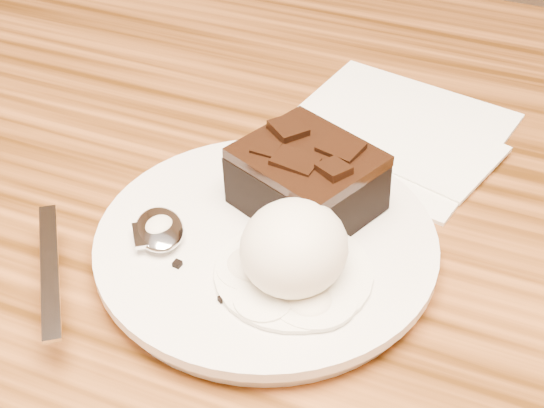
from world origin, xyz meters
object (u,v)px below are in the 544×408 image
at_px(brownie, 307,183).
at_px(napkin, 391,131).
at_px(plate, 266,248).
at_px(ice_cream_scoop, 294,248).
at_px(spoon, 160,231).

distance_m(brownie, napkin, 0.14).
height_order(plate, napkin, plate).
relative_size(ice_cream_scoop, napkin, 0.43).
height_order(ice_cream_scoop, spoon, ice_cream_scoop).
height_order(brownie, spoon, brownie).
distance_m(spoon, napkin, 0.23).
bearing_deg(brownie, napkin, 79.94).
height_order(plate, brownie, brownie).
relative_size(plate, brownie, 2.66).
distance_m(brownie, ice_cream_scoop, 0.07).
relative_size(brownie, napkin, 0.52).
bearing_deg(ice_cream_scoop, napkin, 88.10).
bearing_deg(ice_cream_scoop, brownie, 104.34).
bearing_deg(plate, ice_cream_scoop, -41.40).
bearing_deg(plate, napkin, 78.21).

